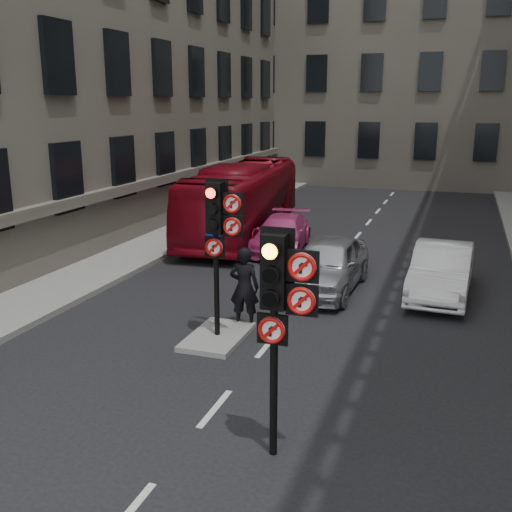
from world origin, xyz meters
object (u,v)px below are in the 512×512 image
Objects in this scene: signal_near at (280,297)px; motorcyclist at (244,287)px; car_silver at (328,264)px; motorcycle at (285,258)px; signal_far at (219,225)px; bus_red at (243,200)px; info_sign at (215,265)px; car_pink at (281,234)px; car_white at (442,271)px.

signal_near is 1.81× the size of motorcyclist.
signal_near is 8.79m from car_silver.
motorcyclist is (0.32, -4.61, 0.43)m from motorcycle.
signal_far is 5.15m from car_silver.
bus_red is at bearing 107.58° from signal_far.
info_sign is (-0.32, -4.88, 0.99)m from motorcycle.
signal_near reaches higher than car_silver.
car_pink is 0.41× the size of bus_red.
signal_near is 0.79× the size of car_silver.
signal_near reaches higher than car_pink.
info_sign is at bearing -90.72° from car_pink.
signal_far reaches higher than signal_near.
bus_red is 4.69× the size of info_sign.
car_silver is at bearing -63.32° from car_pink.
signal_near is 10.19m from motorcycle.
signal_near is 15.90m from bus_red.
bus_red reaches higher than info_sign.
motorcycle is at bearing 175.59° from car_white.
bus_red is at bearing 112.18° from signal_near.
car_silver is at bearing -117.62° from motorcyclist.
car_pink is at bearing 100.08° from info_sign.
car_silver is at bearing 71.79° from signal_far.
motorcyclist is at bearing -74.46° from bus_red.
car_pink is at bearing 106.44° from signal_near.
motorcycle is at bearing -93.67° from motorcyclist.
car_pink is at bearing -46.82° from bus_red.
info_sign is (-1.93, -3.79, 0.78)m from car_silver.
motorcycle is (-4.73, 0.57, -0.17)m from car_white.
info_sign reaches higher than car_white.
signal_near is 4.77m from signal_far.
car_white is at bearing -37.87° from car_pink.
bus_red is (-2.25, 2.02, 0.83)m from car_pink.
signal_near is at bearing -79.33° from car_pink.
signal_far is at bearing -106.38° from car_silver.
car_silver is 4.33m from info_sign.
car_silver is 2.44× the size of motorcycle.
car_white is 1.03× the size of car_pink.
signal_far reaches higher than motorcyclist.
signal_near reaches higher than motorcycle.
signal_far is 1.93× the size of motorcycle.
signal_far is 1.44m from info_sign.
signal_far is 7.13m from car_white.
signal_far is at bearing -54.39° from info_sign.
signal_near is at bearing -80.77° from car_silver.
car_silver reaches higher than car_pink.
signal_far is (-2.60, 4.00, 0.12)m from signal_near.
info_sign is (-5.06, -4.31, 0.83)m from car_white.
car_pink is at bearing -87.70° from motorcyclist.
bus_red reaches higher than motorcycle.
car_white reaches higher than car_pink.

